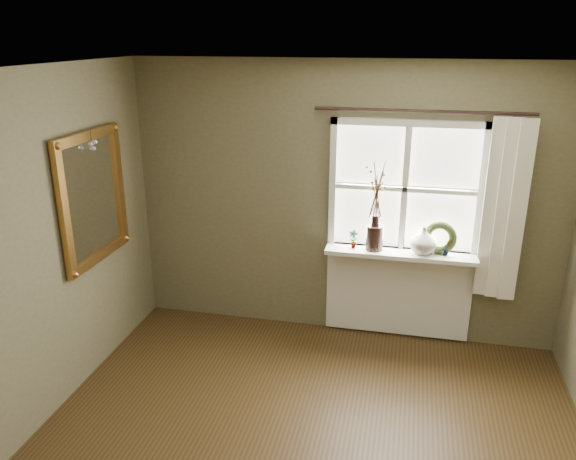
# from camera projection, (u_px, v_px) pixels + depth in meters

# --- Properties ---
(ceiling) EXTENTS (4.50, 4.50, 0.00)m
(ceiling) POSITION_uv_depth(u_px,v_px,m) (294.00, 78.00, 2.71)
(ceiling) COLOR silver
(ceiling) RESTS_ON ground
(wall_back) EXTENTS (4.00, 0.10, 2.60)m
(wall_back) POSITION_uv_depth(u_px,v_px,m) (344.00, 202.00, 5.26)
(wall_back) COLOR brown
(wall_back) RESTS_ON ground
(window_frame) EXTENTS (1.36, 0.06, 1.24)m
(window_frame) POSITION_uv_depth(u_px,v_px,m) (405.00, 189.00, 5.02)
(window_frame) COLOR white
(window_frame) RESTS_ON wall_back
(window_sill) EXTENTS (1.36, 0.26, 0.04)m
(window_sill) POSITION_uv_depth(u_px,v_px,m) (400.00, 254.00, 5.12)
(window_sill) COLOR white
(window_sill) RESTS_ON wall_back
(window_apron) EXTENTS (1.36, 0.04, 0.88)m
(window_apron) POSITION_uv_depth(u_px,v_px,m) (397.00, 292.00, 5.36)
(window_apron) COLOR white
(window_apron) RESTS_ON ground
(dark_jug) EXTENTS (0.19, 0.19, 0.23)m
(dark_jug) POSITION_uv_depth(u_px,v_px,m) (374.00, 238.00, 5.12)
(dark_jug) COLOR black
(dark_jug) RESTS_ON window_sill
(cream_vase) EXTENTS (0.31, 0.31, 0.25)m
(cream_vase) POSITION_uv_depth(u_px,v_px,m) (423.00, 240.00, 5.03)
(cream_vase) COLOR beige
(cream_vase) RESTS_ON window_sill
(wreath) EXTENTS (0.32, 0.19, 0.31)m
(wreath) POSITION_uv_depth(u_px,v_px,m) (439.00, 241.00, 5.04)
(wreath) COLOR #2F3D1B
(wreath) RESTS_ON window_sill
(potted_plant_left) EXTENTS (0.10, 0.07, 0.17)m
(potted_plant_left) POSITION_uv_depth(u_px,v_px,m) (353.00, 239.00, 5.17)
(potted_plant_left) COLOR #2F3D1B
(potted_plant_left) RESTS_ON window_sill
(potted_plant_right) EXTENTS (0.10, 0.09, 0.16)m
(potted_plant_right) POSITION_uv_depth(u_px,v_px,m) (447.00, 247.00, 5.00)
(potted_plant_right) COLOR #2F3D1B
(potted_plant_right) RESTS_ON window_sill
(curtain) EXTENTS (0.36, 0.12, 1.59)m
(curtain) POSITION_uv_depth(u_px,v_px,m) (504.00, 211.00, 4.80)
(curtain) COLOR white
(curtain) RESTS_ON wall_back
(curtain_rod) EXTENTS (1.84, 0.03, 0.03)m
(curtain_rod) POSITION_uv_depth(u_px,v_px,m) (423.00, 111.00, 4.71)
(curtain_rod) COLOR black
(curtain_rod) RESTS_ON wall_back
(gilt_mirror) EXTENTS (0.10, 0.92, 1.10)m
(gilt_mirror) POSITION_uv_depth(u_px,v_px,m) (93.00, 197.00, 4.64)
(gilt_mirror) COLOR white
(gilt_mirror) RESTS_ON wall_left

